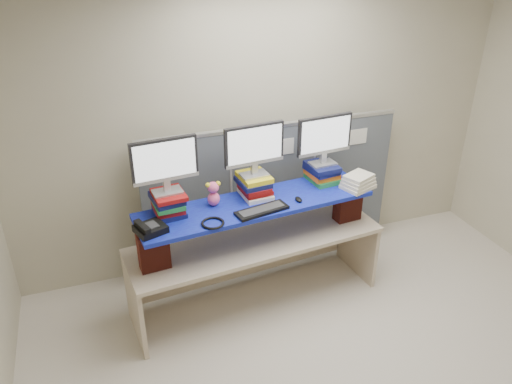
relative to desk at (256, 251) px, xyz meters
name	(u,v)px	position (x,y,z in m)	size (l,w,h in m)	color
room	(373,232)	(0.38, -1.20, 0.84)	(5.00, 4.00, 2.80)	#C0B89E
cubicle_partition	(272,196)	(0.38, 0.58, 0.21)	(2.60, 0.06, 1.53)	#494E56
desk	(256,251)	(0.00, 0.00, 0.00)	(2.35, 0.88, 0.70)	beige
brick_pier_left	(154,250)	(-0.92, -0.14, 0.31)	(0.24, 0.13, 0.33)	maroon
brick_pier_right	(348,204)	(0.93, 0.04, 0.31)	(0.24, 0.13, 0.33)	maroon
blue_board	(256,204)	(0.00, 0.00, 0.49)	(2.06, 0.52, 0.04)	#120B92
book_stack_left	(168,203)	(-0.74, 0.05, 0.61)	(0.28, 0.34, 0.20)	#11164B
book_stack_center	(254,185)	(0.03, 0.12, 0.61)	(0.29, 0.33, 0.20)	white
book_stack_right	(322,172)	(0.71, 0.19, 0.59)	(0.28, 0.33, 0.17)	#23863A
monitor_left	(165,163)	(-0.74, 0.05, 0.97)	(0.53, 0.17, 0.46)	#B3B3B8
monitor_center	(254,147)	(0.03, 0.12, 0.97)	(0.53, 0.17, 0.46)	#B3B3B8
monitor_right	(324,137)	(0.71, 0.19, 0.94)	(0.53, 0.17, 0.46)	#B3B3B8
keyboard	(262,210)	(-0.01, -0.17, 0.52)	(0.47, 0.23, 0.03)	black
mouse	(299,199)	(0.35, -0.10, 0.52)	(0.05, 0.10, 0.03)	black
desk_phone	(150,228)	(-0.93, -0.18, 0.54)	(0.27, 0.26, 0.09)	black
headset	(213,223)	(-0.44, -0.23, 0.52)	(0.19, 0.19, 0.02)	black
plush_toy	(213,193)	(-0.35, 0.07, 0.62)	(0.13, 0.10, 0.22)	pink
binder_stack	(358,182)	(0.96, -0.05, 0.57)	(0.33, 0.30, 0.13)	beige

